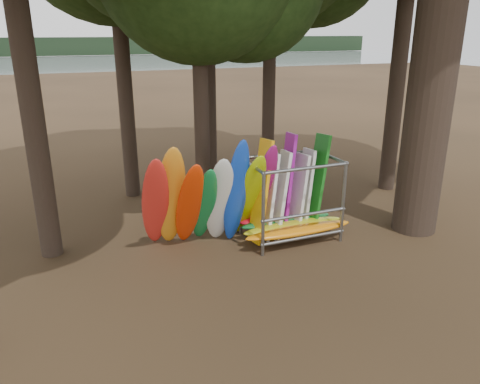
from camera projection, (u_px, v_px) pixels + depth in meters
name	position (u px, v px, depth m)	size (l,w,h in m)	color
ground	(287.00, 259.00, 11.81)	(120.00, 120.00, 0.00)	#47331E
lake	(86.00, 72.00, 64.41)	(160.00, 160.00, 0.00)	gray
far_shore	(67.00, 46.00, 107.60)	(160.00, 4.00, 4.00)	black
kayak_row	(209.00, 199.00, 12.03)	(3.68, 2.06, 3.09)	red
storage_rack	(291.00, 202.00, 12.74)	(3.13, 1.59, 2.88)	slate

